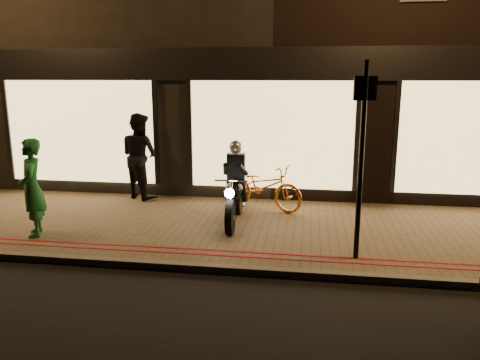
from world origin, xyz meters
name	(u,v)px	position (x,y,z in m)	size (l,w,h in m)	color
ground	(247,276)	(0.00, 0.00, 0.00)	(90.00, 90.00, 0.00)	black
sidewalk	(261,229)	(0.00, 2.00, 0.06)	(50.00, 4.00, 0.12)	brown
kerb_stone	(248,271)	(0.00, 0.05, 0.06)	(50.00, 0.14, 0.12)	#59544C
red_kerb_lines	(252,255)	(0.00, 0.55, 0.12)	(50.00, 0.26, 0.01)	maroon
building_row	(286,32)	(0.00, 8.99, 4.25)	(48.00, 10.11, 8.50)	black
motorcycle	(235,192)	(-0.53, 2.17, 0.73)	(0.60, 1.94, 1.59)	black
sign_post	(362,152)	(1.62, 0.67, 1.80)	(0.34, 0.13, 3.00)	black
bicycle_gold	(263,186)	(-0.11, 3.23, 0.61)	(0.65, 1.86, 0.98)	orange
person_green	(32,188)	(-3.92, 0.92, 0.99)	(0.63, 0.41, 1.73)	#1B662D
person_dark	(140,156)	(-3.00, 3.75, 1.10)	(0.95, 0.74, 1.96)	black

